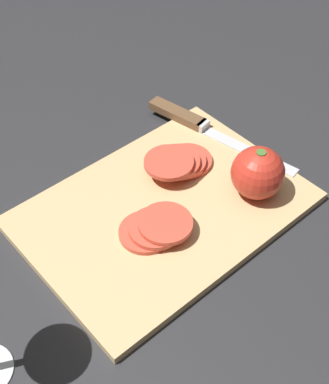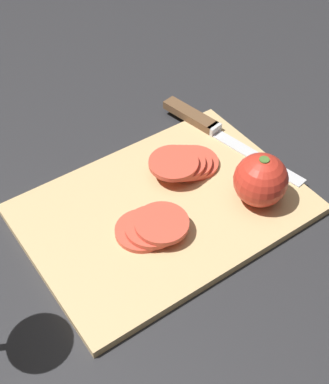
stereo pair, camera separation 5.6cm
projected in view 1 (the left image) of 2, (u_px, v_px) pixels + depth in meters
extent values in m
plane|color=#28282B|center=(111.00, 246.00, 0.74)|extent=(3.00, 3.00, 0.00)
cube|color=tan|center=(164.00, 209.00, 0.77)|extent=(0.40, 0.28, 0.01)
sphere|color=red|center=(258.00, 173.00, 0.76)|extent=(0.08, 0.08, 0.08)
cylinder|color=#47702D|center=(261.00, 154.00, 0.74)|extent=(0.01, 0.01, 0.01)
cube|color=silver|center=(246.00, 149.00, 0.85)|extent=(0.05, 0.17, 0.00)
cube|color=silver|center=(203.00, 126.00, 0.89)|extent=(0.03, 0.02, 0.01)
cube|color=brown|center=(177.00, 114.00, 0.91)|extent=(0.04, 0.11, 0.01)
cylinder|color=#DB4C38|center=(146.00, 232.00, 0.73)|extent=(0.08, 0.08, 0.01)
cylinder|color=#DB4C38|center=(156.00, 228.00, 0.73)|extent=(0.08, 0.08, 0.01)
cylinder|color=#DB4C38|center=(166.00, 223.00, 0.72)|extent=(0.08, 0.08, 0.01)
cylinder|color=#DB4C38|center=(188.00, 161.00, 0.83)|extent=(0.08, 0.08, 0.01)
cylinder|color=#DB4C38|center=(182.00, 161.00, 0.82)|extent=(0.08, 0.08, 0.01)
cylinder|color=#DB4C38|center=(175.00, 162.00, 0.81)|extent=(0.08, 0.08, 0.01)
cylinder|color=#DB4C38|center=(169.00, 163.00, 0.80)|extent=(0.08, 0.08, 0.01)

